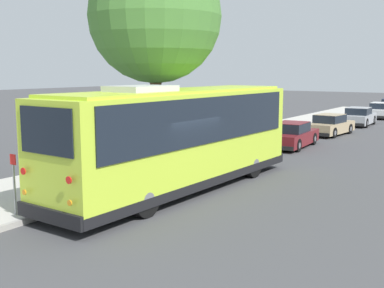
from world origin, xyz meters
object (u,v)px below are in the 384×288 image
at_px(shuttle_bus, 180,134).
at_px(sign_post_far, 76,174).
at_px(street_tree, 157,8).
at_px(parked_sedan_tan, 330,125).
at_px(sign_post_near, 14,184).
at_px(parked_sedan_maroon, 292,136).
at_px(parked_sedan_white, 381,111).
at_px(parked_sedan_silver, 359,117).

height_order(shuttle_bus, sign_post_far, shuttle_bus).
xyz_separation_m(shuttle_bus, street_tree, (1.83, 2.29, 4.38)).
xyz_separation_m(parked_sedan_tan, sign_post_near, (-21.71, 1.60, 0.40)).
bearing_deg(sign_post_far, parked_sedan_maroon, -5.99).
relative_size(parked_sedan_maroon, street_tree, 0.50).
xyz_separation_m(shuttle_bus, parked_sedan_white, (29.76, 0.00, -1.28)).
relative_size(parked_sedan_silver, parked_sedan_white, 0.92).
height_order(street_tree, sign_post_far, street_tree).
bearing_deg(parked_sedan_white, street_tree, 172.32).
distance_m(parked_sedan_silver, street_tree, 21.98).
relative_size(parked_sedan_maroon, parked_sedan_silver, 1.07).
relative_size(sign_post_near, sign_post_far, 1.16).
xyz_separation_m(parked_sedan_maroon, parked_sedan_tan, (5.88, -0.16, -0.01)).
height_order(parked_sedan_silver, parked_sedan_white, parked_sedan_silver).
height_order(parked_sedan_maroon, sign_post_far, sign_post_far).
height_order(parked_sedan_white, sign_post_far, sign_post_far).
height_order(parked_sedan_maroon, parked_sedan_silver, parked_sedan_silver).
relative_size(parked_sedan_silver, sign_post_far, 2.99).
relative_size(street_tree, sign_post_near, 5.49).
bearing_deg(sign_post_far, shuttle_bus, -31.41).
relative_size(parked_sedan_tan, parked_sedan_silver, 1.02).
height_order(parked_sedan_maroon, street_tree, street_tree).
distance_m(parked_sedan_maroon, sign_post_far, 13.73).
bearing_deg(parked_sedan_tan, shuttle_bus, -174.55).
height_order(shuttle_bus, parked_sedan_silver, shuttle_bus).
relative_size(parked_sedan_maroon, sign_post_near, 2.74).
height_order(parked_sedan_tan, parked_sedan_white, parked_sedan_white).
bearing_deg(street_tree, sign_post_far, -173.95).
bearing_deg(parked_sedan_tan, sign_post_near, -179.41).
distance_m(parked_sedan_white, street_tree, 28.59).
distance_m(shuttle_bus, parked_sedan_white, 29.79).
relative_size(shuttle_bus, parked_sedan_white, 2.39).
relative_size(parked_sedan_maroon, sign_post_far, 3.19).
height_order(parked_sedan_silver, sign_post_far, sign_post_far).
bearing_deg(shuttle_bus, sign_post_far, 150.74).
height_order(shuttle_bus, parked_sedan_white, shuttle_bus).
height_order(parked_sedan_maroon, parked_sedan_white, parked_sedan_maroon).
xyz_separation_m(parked_sedan_maroon, street_tree, (-8.90, 1.94, 5.66)).
bearing_deg(sign_post_near, street_tree, 4.15).
relative_size(parked_sedan_tan, street_tree, 0.48).
bearing_deg(street_tree, parked_sedan_silver, -5.95).
height_order(parked_sedan_tan, sign_post_near, sign_post_near).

